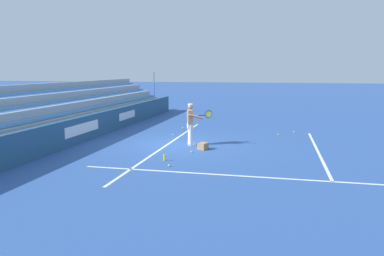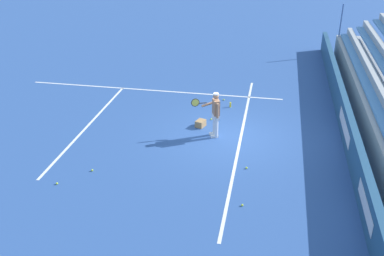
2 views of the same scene
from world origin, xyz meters
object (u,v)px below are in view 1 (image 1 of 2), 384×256
Objects in this scene: tennis_ball_on_baseline at (294,132)px; tennis_ball_toward_net at (278,135)px; tennis_player at (191,124)px; tennis_ball_far_right at (183,128)px; water_bottle at (165,158)px; tennis_ball_near_player at (173,134)px; tennis_ball_stray_back at (191,152)px; ball_box_cardboard at (203,146)px; tennis_ball_by_box at (169,165)px.

tennis_ball_on_baseline is 1.22m from tennis_ball_toward_net.
tennis_player is 25.98× the size of tennis_ball_far_right.
tennis_ball_near_player is at bearing -167.57° from water_bottle.
tennis_ball_stray_back is 5.64m from tennis_ball_toward_net.
tennis_ball_toward_net is (0.94, -0.77, 0.00)m from tennis_ball_on_baseline.
tennis_ball_toward_net is 7.18m from water_bottle.
tennis_ball_toward_net is at bearing 132.62° from tennis_player.
tennis_ball_far_right and tennis_ball_stray_back have the same top height.
tennis_ball_near_player is 5.11m from water_bottle.
tennis_ball_toward_net is (1.00, 4.96, 0.00)m from tennis_ball_far_right.
ball_box_cardboard is 6.06× the size of tennis_ball_on_baseline.
tennis_ball_far_right and tennis_ball_near_player have the same top height.
ball_box_cardboard is 6.06× the size of tennis_ball_near_player.
tennis_player reaches higher than tennis_ball_near_player.
tennis_ball_toward_net is at bearing 147.97° from water_bottle.
tennis_ball_stray_back is (3.55, 1.71, 0.00)m from tennis_ball_near_player.
tennis_ball_on_baseline is at bearing 89.46° from tennis_ball_far_right.
ball_box_cardboard reaches higher than tennis_ball_by_box.
tennis_ball_by_box is (2.84, -0.56, -0.10)m from ball_box_cardboard.
tennis_ball_near_player is 0.30× the size of water_bottle.
tennis_ball_toward_net is (-4.64, 3.20, 0.00)m from tennis_ball_stray_back.
tennis_ball_stray_back is 1.57m from water_bottle.
tennis_ball_stray_back is at bearing -34.60° from tennis_ball_toward_net.
tennis_ball_stray_back is 1.00× the size of tennis_ball_toward_net.
tennis_ball_near_player is (2.09, 0.05, 0.00)m from tennis_ball_far_right.
water_bottle is (7.03, -4.58, 0.08)m from tennis_ball_on_baseline.
ball_box_cardboard is 6.12m from tennis_ball_on_baseline.
ball_box_cardboard is 2.89m from tennis_ball_by_box.
tennis_player is 2.95m from water_bottle.
tennis_ball_on_baseline is (-2.04, 5.68, 0.00)m from tennis_ball_near_player.
ball_box_cardboard is at bearing -36.69° from tennis_ball_on_baseline.
tennis_ball_near_player is (-2.86, -2.02, -0.10)m from ball_box_cardboard.
tennis_player is 25.98× the size of tennis_ball_on_baseline.
tennis_ball_on_baseline is (0.05, 5.73, 0.00)m from tennis_ball_far_right.
tennis_ball_far_right is 1.00× the size of tennis_ball_stray_back.
tennis_ball_toward_net is 0.30× the size of water_bottle.
tennis_ball_on_baseline is 1.00× the size of tennis_ball_toward_net.
tennis_ball_on_baseline and tennis_ball_by_box have the same top height.
tennis_ball_far_right is at bearing -178.70° from tennis_ball_near_player.
tennis_ball_by_box is at bearing -6.28° from tennis_ball_stray_back.
tennis_player is 6.08m from tennis_ball_on_baseline.
tennis_ball_stray_back is (5.64, 1.75, 0.00)m from tennis_ball_far_right.
water_bottle is at bearing -23.48° from ball_box_cardboard.
tennis_player is 3.65m from tennis_ball_by_box.
tennis_ball_on_baseline and tennis_ball_stray_back have the same top height.
tennis_ball_stray_back is at bearing 13.56° from tennis_player.
tennis_ball_stray_back is at bearing 17.28° from tennis_ball_far_right.
ball_box_cardboard is 4.90m from tennis_ball_toward_net.
tennis_ball_far_right is 1.00× the size of tennis_ball_on_baseline.
tennis_ball_by_box is (6.79, -3.44, 0.00)m from tennis_ball_toward_net.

